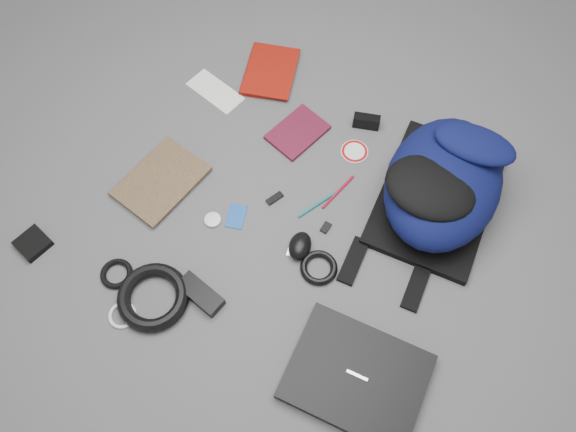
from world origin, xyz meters
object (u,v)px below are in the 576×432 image
Objects in this scene: mouse at (300,246)px; dvd_case at (298,132)px; backpack at (443,182)px; pouch at (33,243)px; power_brick at (200,294)px; compact_camera at (366,121)px; textbook_red at (246,68)px; laptop at (356,377)px; comic_book at (139,165)px.

dvd_case is at bearing 107.81° from mouse.
dvd_case is (-0.49, -0.04, -0.10)m from backpack.
power_brick is at bearing 18.19° from pouch.
compact_camera reaches higher than power_brick.
backpack is 0.77m from power_brick.
textbook_red is at bearing 122.16° from mouse.
dvd_case is at bearing 125.58° from laptop.
power_brick is (-0.15, -0.28, -0.01)m from mouse.
dvd_case is at bearing 62.53° from pouch.
comic_book is (-0.83, -0.44, -0.10)m from backpack.
mouse is at bearing 34.56° from pouch.
mouse reaches higher than power_brick.
laptop is at bearing -7.23° from comic_book.
textbook_red is 0.71m from mouse.
mouse reaches higher than pouch.
textbook_red is 0.83m from power_brick.
laptop is at bearing -84.77° from compact_camera.
comic_book is at bearing -121.63° from dvd_case.
laptop is 0.82m from compact_camera.
textbook_red reaches higher than pouch.
comic_book is at bearing 167.93° from mouse.
power_brick is at bearing -135.55° from mouse.
compact_camera is (0.50, 0.55, 0.01)m from comic_book.
comic_book is 2.93× the size of mouse.
comic_book is at bearing -157.20° from compact_camera.
pouch reaches higher than comic_book.
pouch is at bearing -108.77° from dvd_case.
laptop is 4.08× the size of compact_camera.
laptop is 0.80m from dvd_case.
mouse reaches higher than textbook_red.
pouch is (-0.07, -0.38, 0.00)m from comic_book.
mouse is (-0.34, 0.22, 0.01)m from laptop.
dvd_case is (-0.58, 0.55, -0.01)m from laptop.
dvd_case is (0.30, -0.11, -0.01)m from textbook_red.
laptop is 1.10m from textbook_red.
textbook_red is 2.68× the size of pouch.
backpack is 3.71× the size of power_brick.
compact_camera is at bearing -18.95° from textbook_red.
compact_camera is at bearing 52.08° from dvd_case.
comic_book is 0.52m from dvd_case.
comic_book reaches higher than dvd_case.
textbook_red is 0.51m from comic_book.
mouse is 1.06× the size of pouch.
comic_book is (-0.92, 0.16, -0.01)m from laptop.
backpack reaches higher than textbook_red.
textbook_red is at bearing 83.22° from pouch.
backpack is at bearing 30.58° from comic_book.
compact_camera is (-0.32, 0.11, -0.08)m from backpack.
laptop is 2.55× the size of power_brick.
dvd_case is at bearing 52.10° from comic_book.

